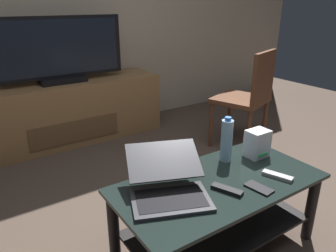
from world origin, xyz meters
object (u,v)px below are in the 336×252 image
cell_phone (259,188)px  soundbar_remote (277,176)px  television (59,52)px  tv_remote (227,190)px  coffee_table (218,204)px  media_cabinet (66,112)px  laptop (168,183)px  dining_chair (249,94)px  water_bottle_near (226,140)px  router_box (257,143)px

cell_phone → soundbar_remote: size_ratio=0.88×
television → tv_remote: (0.18, -2.05, -0.44)m
coffee_table → media_cabinet: bearing=96.1°
media_cabinet → laptop: size_ratio=3.57×
cell_phone → soundbar_remote: 0.17m
dining_chair → soundbar_remote: bearing=-130.2°
television → dining_chair: television is taller
media_cabinet → dining_chair: dining_chair is taller
dining_chair → tv_remote: (-1.19, -0.98, -0.08)m
water_bottle_near → tv_remote: water_bottle_near is taller
dining_chair → laptop: 1.67m
media_cabinet → soundbar_remote: bearing=-76.8°
laptop → cell_phone: laptop is taller
coffee_table → water_bottle_near: size_ratio=4.10×
coffee_table → router_box: size_ratio=6.66×
coffee_table → media_cabinet: size_ratio=0.60×
television → water_bottle_near: size_ratio=4.38×
router_box → soundbar_remote: router_box is taller
cell_phone → soundbar_remote: bearing=-0.4°
coffee_table → television: size_ratio=0.93×
laptop → cell_phone: size_ratio=3.75×
tv_remote → soundbar_remote: 0.32m
coffee_table → soundbar_remote: 0.35m
soundbar_remote → television: bearing=82.9°
coffee_table → laptop: bearing=169.1°
dining_chair → tv_remote: dining_chair is taller
television → tv_remote: television is taller
cell_phone → coffee_table: bearing=117.9°
router_box → cell_phone: 0.39m
router_box → cell_phone: size_ratio=1.20×
television → soundbar_remote: size_ratio=7.49×
laptop → water_bottle_near: 0.50m
media_cabinet → water_bottle_near: bearing=-77.5°
media_cabinet → tv_remote: media_cabinet is taller
television → laptop: 1.95m
dining_chair → water_bottle_near: bearing=-143.1°
television → laptop: (-0.08, -1.90, -0.40)m
media_cabinet → dining_chair: (1.37, -1.10, 0.22)m
laptop → soundbar_remote: 0.61m
coffee_table → tv_remote: bearing=-110.0°
television → router_box: (0.60, -1.86, -0.37)m
television → dining_chair: (1.37, -1.08, -0.37)m
coffee_table → laptop: size_ratio=2.14×
media_cabinet → tv_remote: size_ratio=11.71×
dining_chair → cell_phone: 1.48m
dining_chair → laptop: dining_chair is taller
television → tv_remote: bearing=-85.1°
router_box → cell_phone: (-0.27, -0.27, -0.08)m
dining_chair → soundbar_remote: 1.35m
media_cabinet → dining_chair: 1.77m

